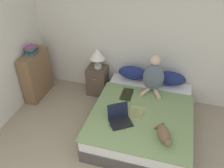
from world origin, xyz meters
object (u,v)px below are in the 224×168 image
Objects in this scene: pillow_near at (133,73)px; nightstand at (97,80)px; bed at (142,119)px; cat_tabby at (164,134)px; laptop_open at (120,118)px; person_sitting at (153,76)px; table_lamp at (97,55)px; book_stack_top at (31,50)px; pillow_far at (170,78)px; bookshelf at (37,75)px.

nightstand is (-0.76, -0.04, -0.29)m from pillow_near.
cat_tabby reaches higher than bed.
laptop_open reaches higher than nightstand.
person_sitting is 1.25m from cat_tabby.
pillow_near is at bearing 112.76° from bed.
table_lamp reaches higher than cat_tabby.
nightstand is 1.46m from book_stack_top.
nightstand is (-1.53, 1.42, -0.24)m from cat_tabby.
person_sitting is 1.29m from nightstand.
nightstand is (-1.19, 0.24, -0.46)m from person_sitting.
book_stack_top is at bearing -170.37° from pillow_far.
nightstand is at bearing -178.42° from pillow_far.
book_stack_top reaches higher than table_lamp.
laptop_open is 1.52m from table_lamp.
cat_tabby is at bearing -73.91° from person_sitting.
pillow_far is 1.42× the size of table_lamp.
pillow_near is 1.00× the size of pillow_far.
nightstand is at bearing -176.90° from pillow_near.
laptop_open is 2.22m from book_stack_top.
pillow_far is at bearing 0.00° from pillow_near.
pillow_near is 0.81m from nightstand.
person_sitting is 1.73× the size of table_lamp.
book_stack_top is at bearing -166.87° from pillow_near.
laptop_open is at bearing -117.92° from pillow_far.
laptop_open is (-0.72, 0.18, -0.03)m from cat_tabby.
bed is 1.39m from nightstand.
cat_tabby reaches higher than nightstand.
cat_tabby is 0.53× the size of bookshelf.
person_sitting is 1.09m from laptop_open.
pillow_far is at bearing 28.23° from laptop_open.
bookshelf is at bearing -161.04° from nightstand.
nightstand is 2.48× the size of book_stack_top.
bookshelf reaches higher than nightstand.
cat_tabby is at bearing -43.32° from table_lamp.
bed is 3.34× the size of pillow_far.
bookshelf is at bearing -170.46° from pillow_far.
pillow_far is 1.45m from laptop_open.
bookshelf reaches higher than pillow_near.
pillow_far is at bearing 1.56° from table_lamp.
book_stack_top reaches higher than pillow_near.
table_lamp reaches higher than bookshelf.
laptop_open is (-0.38, -0.99, -0.25)m from person_sitting.
cat_tabby is (0.77, -1.46, -0.05)m from pillow_near.
pillow_near is at bearing 3.10° from table_lamp.
nightstand is at bearing 143.58° from bed.
person_sitting reaches higher than bookshelf.
pillow_near and pillow_far have the same top height.
nightstand reaches higher than bed.
book_stack_top is (-2.31, 0.41, 0.83)m from bed.
table_lamp is at bearing 18.73° from bookshelf.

